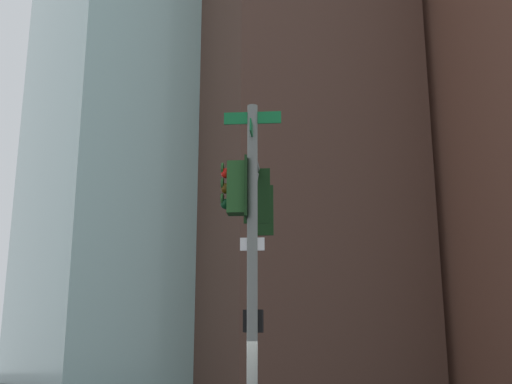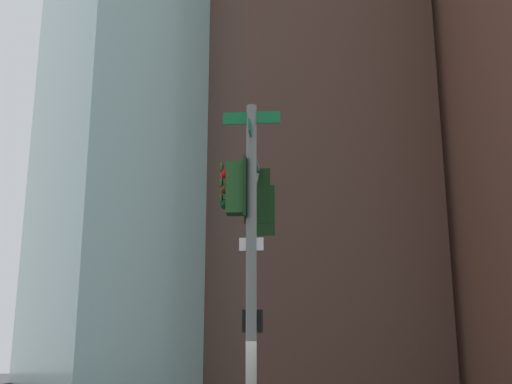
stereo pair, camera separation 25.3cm
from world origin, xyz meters
name	(u,v)px [view 2 (the right image)]	position (x,y,z in m)	size (l,w,h in m)	color
signal_pole_assembly	(253,225)	(-0.87, 0.82, 4.78)	(3.39, 2.53, 6.97)	slate
building_brick_midblock	(274,95)	(-35.31, 20.58, 24.29)	(22.48, 16.13, 48.59)	#4C3328
building_brick_farside	(341,162)	(-49.08, 37.13, 24.28)	(16.09, 17.54, 48.57)	#845B47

